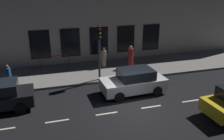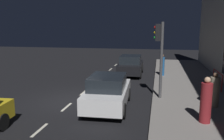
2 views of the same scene
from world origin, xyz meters
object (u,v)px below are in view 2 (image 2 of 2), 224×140
pedestrian_1 (162,66)px  parked_car_0 (131,65)px  parked_car_2 (108,92)px  pedestrian_0 (206,102)px  traffic_light (160,47)px  pedestrian_2 (214,91)px

pedestrian_1 → parked_car_0: bearing=-169.4°
parked_car_2 → pedestrian_0: size_ratio=2.29×
parked_car_2 → traffic_light: bearing=32.7°
pedestrian_2 → pedestrian_0: bearing=-57.6°
traffic_light → pedestrian_0: (1.80, -2.93, -1.80)m
traffic_light → pedestrian_1: bearing=87.6°
traffic_light → parked_car_2: traffic_light is taller
traffic_light → pedestrian_0: bearing=-58.5°
parked_car_2 → pedestrian_1: bearing=68.7°
traffic_light → parked_car_0: traffic_light is taller
traffic_light → parked_car_2: (-2.30, -1.64, -1.98)m
traffic_light → pedestrian_2: bearing=-20.1°
pedestrian_0 → pedestrian_1: 8.98m
traffic_light → pedestrian_2: size_ratio=2.42×
parked_car_0 → pedestrian_0: bearing=-67.7°
traffic_light → pedestrian_0: 3.88m
pedestrian_1 → pedestrian_2: 7.21m
parked_car_2 → pedestrian_2: pedestrian_2 is taller
parked_car_0 → pedestrian_1: size_ratio=2.44×
parked_car_2 → parked_car_0: bearing=86.5°
parked_car_2 → pedestrian_1: size_ratio=2.54×
parked_car_0 → pedestrian_0: (3.99, -9.20, 0.18)m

